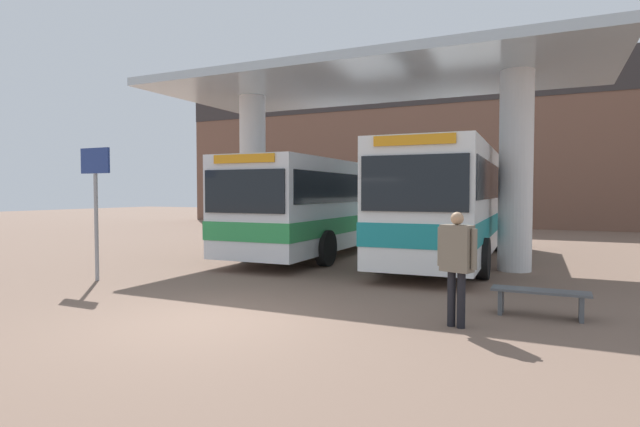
% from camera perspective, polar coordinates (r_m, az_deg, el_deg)
% --- Properties ---
extents(ground_plane, '(100.00, 100.00, 0.00)m').
position_cam_1_polar(ground_plane, '(8.58, -12.42, -11.84)').
color(ground_plane, '#755B4C').
extents(townhouse_backdrop, '(40.00, 0.58, 9.90)m').
position_cam_1_polar(townhouse_backdrop, '(31.78, 16.01, 8.95)').
color(townhouse_backdrop, brown).
rests_on(townhouse_backdrop, ground_plane).
extents(station_canopy, '(13.29, 6.05, 5.57)m').
position_cam_1_polar(station_canopy, '(15.38, 5.63, 11.84)').
color(station_canopy, silver).
rests_on(station_canopy, ground_plane).
extents(transit_bus_left_bay, '(2.98, 11.99, 3.10)m').
position_cam_1_polar(transit_bus_left_bay, '(18.05, 1.59, 1.26)').
color(transit_bus_left_bay, silver).
rests_on(transit_bus_left_bay, ground_plane).
extents(transit_bus_center_bay, '(3.02, 10.71, 3.36)m').
position_cam_1_polar(transit_bus_center_bay, '(16.03, 14.81, 1.50)').
color(transit_bus_center_bay, white).
rests_on(transit_bus_center_bay, ground_plane).
extents(waiting_bench_near_pillar, '(1.56, 0.44, 0.46)m').
position_cam_1_polar(waiting_bench_near_pillar, '(9.31, 23.84, -8.74)').
color(waiting_bench_near_pillar, '#4C5156').
rests_on(waiting_bench_near_pillar, ground_plane).
extents(info_sign_platform, '(0.90, 0.09, 3.16)m').
position_cam_1_polar(info_sign_platform, '(12.98, -24.27, 2.81)').
color(info_sign_platform, gray).
rests_on(info_sign_platform, ground_plane).
extents(pedestrian_waiting, '(0.66, 0.40, 1.80)m').
position_cam_1_polar(pedestrian_waiting, '(8.07, 15.36, -4.82)').
color(pedestrian_waiting, black).
rests_on(pedestrian_waiting, ground_plane).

